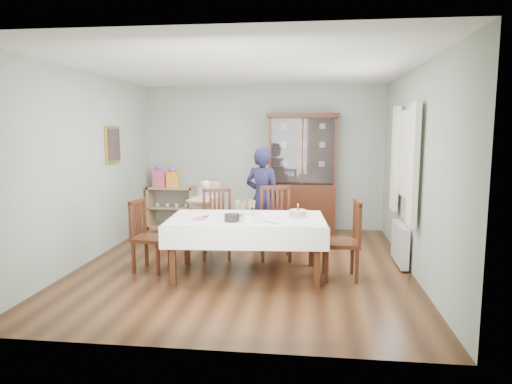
% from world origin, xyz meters
% --- Properties ---
extents(floor, '(5.00, 5.00, 0.00)m').
position_xyz_m(floor, '(0.00, 0.00, 0.00)').
color(floor, '#593319').
rests_on(floor, ground).
extents(room_shell, '(5.00, 5.00, 5.00)m').
position_xyz_m(room_shell, '(0.00, 0.53, 1.70)').
color(room_shell, '#9EAA99').
rests_on(room_shell, floor).
extents(dining_table, '(2.08, 1.29, 0.76)m').
position_xyz_m(dining_table, '(0.09, -0.42, 0.38)').
color(dining_table, '#472011').
rests_on(dining_table, floor).
extents(china_cabinet, '(1.30, 0.48, 2.18)m').
position_xyz_m(china_cabinet, '(0.75, 2.26, 1.12)').
color(china_cabinet, '#472011').
rests_on(china_cabinet, floor).
extents(sideboard, '(0.90, 0.38, 0.80)m').
position_xyz_m(sideboard, '(-1.75, 2.28, 0.40)').
color(sideboard, tan).
rests_on(sideboard, floor).
extents(picture_frame, '(0.04, 0.48, 0.58)m').
position_xyz_m(picture_frame, '(-2.22, 0.80, 1.65)').
color(picture_frame, gold).
rests_on(picture_frame, room_shell).
extents(window, '(0.04, 1.02, 1.22)m').
position_xyz_m(window, '(2.22, 0.30, 1.55)').
color(window, white).
rests_on(window, room_shell).
extents(curtain_left, '(0.07, 0.30, 1.55)m').
position_xyz_m(curtain_left, '(2.16, -0.32, 1.45)').
color(curtain_left, silver).
rests_on(curtain_left, room_shell).
extents(curtain_right, '(0.07, 0.30, 1.55)m').
position_xyz_m(curtain_right, '(2.16, 0.92, 1.45)').
color(curtain_right, silver).
rests_on(curtain_right, room_shell).
extents(radiator, '(0.10, 0.80, 0.55)m').
position_xyz_m(radiator, '(2.16, 0.30, 0.30)').
color(radiator, white).
rests_on(radiator, floor).
extents(chair_far_left, '(0.52, 0.52, 1.00)m').
position_xyz_m(chair_far_left, '(-0.47, 0.38, 0.30)').
color(chair_far_left, '#472011').
rests_on(chair_far_left, floor).
extents(chair_far_right, '(0.53, 0.53, 1.05)m').
position_xyz_m(chair_far_right, '(0.40, 0.39, 0.31)').
color(chair_far_right, '#472011').
rests_on(chair_far_right, floor).
extents(chair_end_left, '(0.48, 0.48, 0.96)m').
position_xyz_m(chair_end_left, '(-1.23, -0.37, 0.28)').
color(chair_end_left, '#472011').
rests_on(chair_end_left, floor).
extents(chair_end_right, '(0.48, 0.48, 1.00)m').
position_xyz_m(chair_end_right, '(1.30, -0.42, 0.30)').
color(chair_end_right, '#472011').
rests_on(chair_end_right, floor).
extents(woman, '(0.69, 0.56, 1.62)m').
position_xyz_m(woman, '(0.16, 0.92, 0.81)').
color(woman, '#171632').
rests_on(woman, floor).
extents(high_chair, '(0.61, 0.61, 1.08)m').
position_xyz_m(high_chair, '(-0.76, 0.96, 0.42)').
color(high_chair, black).
rests_on(high_chair, floor).
extents(champagne_tray, '(0.36, 0.36, 0.22)m').
position_xyz_m(champagne_tray, '(0.06, -0.35, 0.82)').
color(champagne_tray, silver).
rests_on(champagne_tray, dining_table).
extents(birthday_cake, '(0.26, 0.26, 0.18)m').
position_xyz_m(birthday_cake, '(0.74, -0.33, 0.81)').
color(birthday_cake, white).
rests_on(birthday_cake, dining_table).
extents(plate_stack_dark, '(0.22, 0.22, 0.09)m').
position_xyz_m(plate_stack_dark, '(-0.06, -0.67, 0.80)').
color(plate_stack_dark, black).
rests_on(plate_stack_dark, dining_table).
extents(plate_stack_white, '(0.29, 0.29, 0.09)m').
position_xyz_m(plate_stack_white, '(0.18, -0.67, 0.81)').
color(plate_stack_white, white).
rests_on(plate_stack_white, dining_table).
extents(napkin_stack, '(0.18, 0.18, 0.02)m').
position_xyz_m(napkin_stack, '(-0.48, -0.61, 0.77)').
color(napkin_stack, '#ED5784').
rests_on(napkin_stack, dining_table).
extents(cutlery, '(0.13, 0.18, 0.01)m').
position_xyz_m(cutlery, '(-0.49, -0.47, 0.77)').
color(cutlery, silver).
rests_on(cutlery, dining_table).
extents(cake_knife, '(0.20, 0.19, 0.01)m').
position_xyz_m(cake_knife, '(0.42, -0.72, 0.77)').
color(cake_knife, silver).
rests_on(cake_knife, dining_table).
extents(gift_bag_pink, '(0.26, 0.19, 0.44)m').
position_xyz_m(gift_bag_pink, '(-1.97, 2.26, 0.99)').
color(gift_bag_pink, '#ED5784').
rests_on(gift_bag_pink, sideboard).
extents(gift_bag_orange, '(0.23, 0.18, 0.40)m').
position_xyz_m(gift_bag_orange, '(-1.71, 2.26, 0.98)').
color(gift_bag_orange, orange).
rests_on(gift_bag_orange, sideboard).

